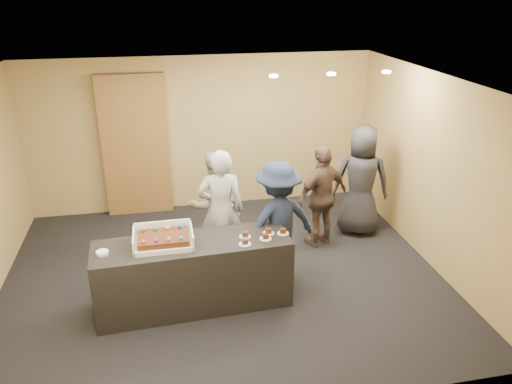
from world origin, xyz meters
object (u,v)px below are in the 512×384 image
plate_stack (102,253)px  person_dark_suit (361,181)px  person_server_grey (221,211)px  person_sage_man (214,203)px  person_navy_man (278,222)px  person_brown_extra (322,196)px  serving_counter (194,274)px  storage_cabinet (135,146)px  sheet_cake (163,238)px  cake_box (163,241)px

plate_stack → person_dark_suit: bearing=22.3°
person_server_grey → person_sage_man: bearing=-78.9°
person_navy_man → person_brown_extra: 1.19m
serving_counter → plate_stack: (-1.04, -0.07, 0.47)m
person_brown_extra → person_navy_man: bearing=18.5°
person_sage_man → person_server_grey: bearing=79.0°
person_server_grey → person_dark_suit: bearing=-159.4°
storage_cabinet → plate_stack: (-0.35, -3.08, -0.31)m
serving_counter → plate_stack: bearing=-178.8°
storage_cabinet → person_brown_extra: storage_cabinet is taller
sheet_cake → person_sage_man: person_sage_man is taller
person_sage_man → serving_counter: bearing=55.2°
cake_box → person_navy_man: bearing=15.5°
person_brown_extra → person_dark_suit: bearing=176.9°
person_server_grey → person_sage_man: person_server_grey is taller
storage_cabinet → plate_stack: bearing=-96.4°
person_server_grey → person_navy_man: person_server_grey is taller
person_navy_man → person_dark_suit: person_dark_suit is taller
serving_counter → plate_stack: size_ratio=16.59×
cake_box → person_navy_man: person_navy_man is taller
serving_counter → sheet_cake: bearing=177.3°
cake_box → person_brown_extra: bearing=26.7°
cake_box → person_brown_extra: size_ratio=0.44×
sheet_cake → person_sage_man: 1.53m
sheet_cake → plate_stack: bearing=-174.3°
storage_cabinet → person_dark_suit: bearing=-23.2°
storage_cabinet → person_brown_extra: (2.77, -1.77, -0.42)m
serving_counter → person_navy_man: (1.19, 0.45, 0.40)m
cake_box → person_navy_man: size_ratio=0.42×
cake_box → sheet_cake: 0.06m
plate_stack → person_navy_man: size_ratio=0.09×
sheet_cake → plate_stack: (-0.71, -0.07, -0.08)m
storage_cabinet → person_brown_extra: bearing=-32.6°
sheet_cake → person_brown_extra: bearing=27.2°
cake_box → sheet_cake: bearing=-90.9°
storage_cabinet → cake_box: bearing=-83.1°
person_sage_man → plate_stack: bearing=26.4°
serving_counter → person_brown_extra: (2.07, 1.24, 0.35)m
person_navy_man → person_dark_suit: size_ratio=0.94×
plate_stack → person_server_grey: bearing=31.6°
person_dark_suit → person_brown_extra: bearing=40.3°
serving_counter → person_sage_man: (0.42, 1.31, 0.35)m
sheet_cake → person_server_grey: bearing=46.8°
cake_box → person_server_grey: bearing=45.9°
person_sage_man → person_brown_extra: bearing=160.4°
sheet_cake → storage_cabinet: bearing=96.8°
person_server_grey → person_dark_suit: person_dark_suit is taller
sheet_cake → person_sage_man: size_ratio=0.38×
storage_cabinet → person_navy_man: bearing=-53.6°
plate_stack → person_dark_suit: size_ratio=0.08×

